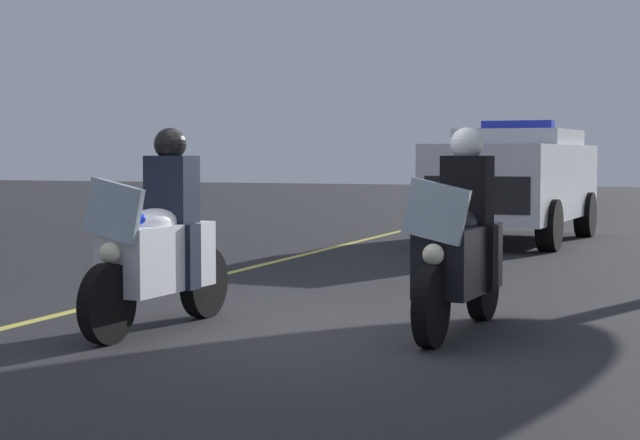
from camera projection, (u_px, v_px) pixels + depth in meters
name	position (u px, v px, depth m)	size (l,w,h in m)	color
ground_plane	(303.00, 326.00, 9.18)	(80.00, 80.00, 0.00)	#28282B
lane_stripe_center	(72.00, 311.00, 10.01)	(48.00, 0.12, 0.01)	#E0D14C
police_motorcycle_lead_left	(160.00, 248.00, 8.95)	(2.14, 0.60, 1.72)	black
police_motorcycle_lead_right	(460.00, 249.00, 8.82)	(2.14, 0.60, 1.72)	black
police_suv	(516.00, 179.00, 17.87)	(5.00, 2.30, 2.05)	silver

